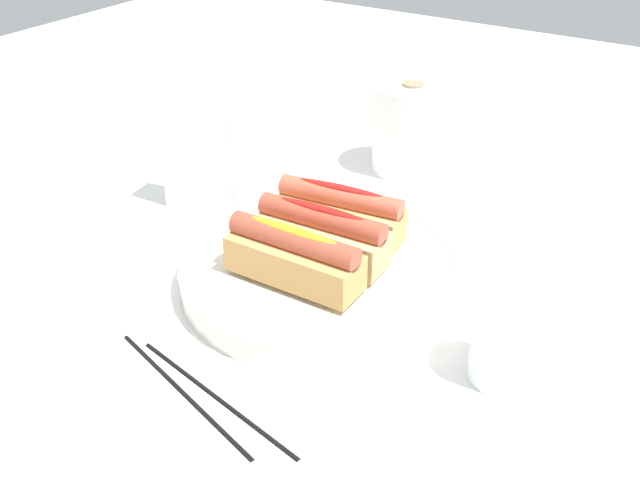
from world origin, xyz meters
The scene contains 10 objects.
ground_plane centered at (0.00, 0.00, 0.00)m, with size 2.40×2.40×0.00m, color white.
serving_bowl centered at (0.00, 0.01, 0.02)m, with size 0.32×0.32×0.04m.
hotdog_front centered at (0.00, -0.05, 0.07)m, with size 0.15×0.05×0.06m.
hotdog_back centered at (0.00, 0.01, 0.07)m, with size 0.15×0.06×0.06m.
hotdog_side centered at (-0.01, 0.06, 0.07)m, with size 0.15×0.07×0.06m.
water_glass centered at (0.23, -0.03, 0.04)m, with size 0.07×0.07×0.09m.
paper_towel_roll centered at (-0.06, 0.34, 0.07)m, with size 0.11×0.11×0.13m.
napkin_box centered at (-0.23, 0.08, 0.07)m, with size 0.11×0.04×0.15m, color white.
chopstick_near centered at (0.02, -0.20, 0.00)m, with size 0.01×0.01×0.22m, color black.
chopstick_far centered at (-0.01, -0.21, 0.00)m, with size 0.01×0.01×0.22m, color black.
Camera 1 is at (0.37, -0.58, 0.47)m, focal length 40.96 mm.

